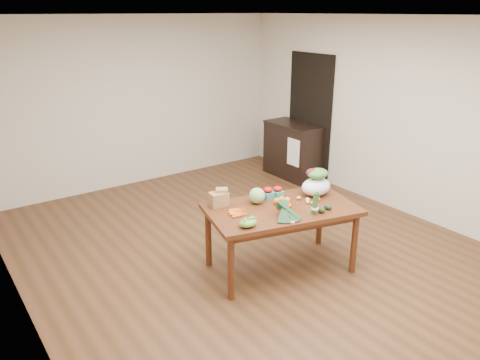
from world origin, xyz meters
TOP-DOWN VIEW (x-y plane):
  - floor at (0.00, 0.00)m, footprint 6.00×6.00m
  - ceiling at (0.00, 0.00)m, footprint 5.00×6.00m
  - room_walls at (0.00, 0.00)m, footprint 5.02×6.02m
  - dining_table at (0.02, -0.58)m, footprint 1.77×1.25m
  - doorway_dark at (2.48, 1.60)m, footprint 0.02×1.00m
  - cabinet at (2.22, 1.71)m, footprint 0.52×1.02m
  - dish_towel at (1.96, 1.40)m, footprint 0.02×0.28m
  - paper_bag at (-0.51, -0.15)m, footprint 0.30×0.27m
  - cabbage at (-0.13, -0.33)m, footprint 0.18×0.18m
  - strawberry_basket_a at (0.06, -0.29)m, footprint 0.14×0.14m
  - strawberry_basket_b at (0.18, -0.32)m, footprint 0.13×0.13m
  - orange_a at (0.03, -0.49)m, footprint 0.08×0.08m
  - orange_b at (0.11, -0.47)m, footprint 0.07×0.07m
  - orange_c at (0.14, -0.53)m, footprint 0.07×0.07m
  - mandarin_cluster at (0.03, -0.61)m, footprint 0.22×0.22m
  - carrots at (-0.45, -0.44)m, footprint 0.27×0.26m
  - snap_pea_bag at (-0.56, -0.76)m, footprint 0.19×0.14m
  - kale_bunch at (-0.13, -0.86)m, footprint 0.41×0.47m
  - asparagus_bundle at (0.18, -0.92)m, footprint 0.11×0.13m
  - potato_a at (0.31, -0.67)m, footprint 0.04×0.04m
  - potato_b at (0.34, -0.72)m, footprint 0.05×0.04m
  - potato_c at (0.34, -0.64)m, footprint 0.06×0.05m
  - potato_d at (0.31, -0.53)m, footprint 0.05×0.05m
  - potato_e at (0.45, -0.68)m, footprint 0.06×0.05m
  - avocado_a at (0.26, -0.93)m, footprint 0.09×0.11m
  - avocado_b at (0.38, -0.92)m, footprint 0.08×0.10m
  - salad_bag at (0.57, -0.53)m, footprint 0.42×0.36m

SIDE VIEW (x-z plane):
  - floor at x=0.00m, z-range 0.00..0.00m
  - dining_table at x=0.02m, z-range 0.00..0.75m
  - cabinet at x=2.22m, z-range 0.00..0.94m
  - dish_towel at x=1.96m, z-range 0.33..0.78m
  - carrots at x=-0.45m, z-range 0.75..0.78m
  - potato_a at x=0.31m, z-range 0.75..0.79m
  - potato_b at x=0.34m, z-range 0.75..0.79m
  - potato_d at x=0.31m, z-range 0.75..0.79m
  - potato_e at x=0.45m, z-range 0.75..0.80m
  - potato_c at x=0.34m, z-range 0.75..0.80m
  - avocado_b at x=0.38m, z-range 0.75..0.81m
  - avocado_a at x=0.26m, z-range 0.75..0.81m
  - orange_b at x=0.11m, z-range 0.75..0.82m
  - orange_c at x=0.14m, z-range 0.75..0.82m
  - orange_a at x=0.03m, z-range 0.75..0.83m
  - mandarin_cluster at x=0.03m, z-range 0.75..0.83m
  - snap_pea_bag at x=-0.56m, z-range 0.75..0.83m
  - strawberry_basket_b at x=0.18m, z-range 0.75..0.85m
  - strawberry_basket_a at x=0.06m, z-range 0.75..0.86m
  - kale_bunch at x=-0.13m, z-range 0.75..0.91m
  - cabbage at x=-0.13m, z-range 0.75..0.93m
  - paper_bag at x=-0.51m, z-range 0.75..0.93m
  - asparagus_bundle at x=0.18m, z-range 0.75..1.00m
  - salad_bag at x=0.57m, z-range 0.75..1.04m
  - doorway_dark at x=2.48m, z-range 0.00..2.10m
  - room_walls at x=0.00m, z-range 0.00..2.70m
  - ceiling at x=0.00m, z-range 2.69..2.71m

